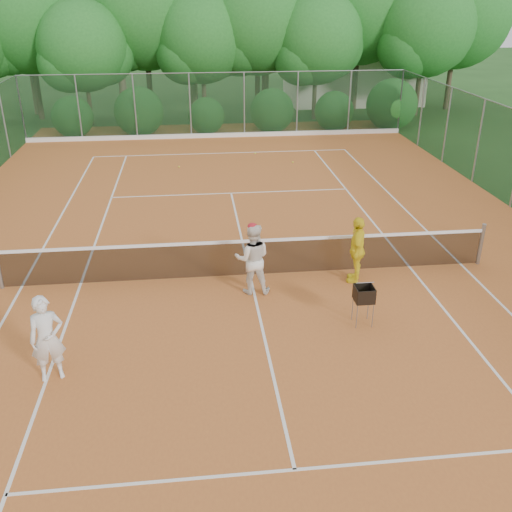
{
  "coord_description": "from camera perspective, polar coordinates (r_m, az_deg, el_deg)",
  "views": [
    {
      "loc": [
        -1.28,
        -12.58,
        6.42
      ],
      "look_at": [
        0.01,
        -1.2,
        1.1
      ],
      "focal_mm": 40.0,
      "sensor_mm": 36.0,
      "label": 1
    }
  ],
  "objects": [
    {
      "name": "ground",
      "position": [
        14.18,
        -0.6,
        -2.0
      ],
      "size": [
        120.0,
        120.0,
        0.0
      ],
      "primitive_type": "plane",
      "color": "#1F4719",
      "rests_on": "ground"
    },
    {
      "name": "player_white",
      "position": [
        10.84,
        -20.16,
        -7.76
      ],
      "size": [
        0.69,
        0.55,
        1.65
      ],
      "primitive_type": "imported",
      "rotation": [
        0.0,
        0.0,
        0.29
      ],
      "color": "silver",
      "rests_on": "clay_court"
    },
    {
      "name": "ball_hopper",
      "position": [
        12.06,
        10.76,
        -3.82
      ],
      "size": [
        0.38,
        0.38,
        0.87
      ],
      "rotation": [
        0.0,
        0.0,
        0.06
      ],
      "color": "gray",
      "rests_on": "clay_court"
    },
    {
      "name": "stray_ball_b",
      "position": [
        23.81,
        3.71,
        9.35
      ],
      "size": [
        0.07,
        0.07,
        0.07
      ],
      "primitive_type": "sphere",
      "color": "gold",
      "rests_on": "clay_court"
    },
    {
      "name": "tennis_net",
      "position": [
        13.95,
        -0.61,
        -0.06
      ],
      "size": [
        11.97,
        0.1,
        1.1
      ],
      "color": "gray",
      "rests_on": "clay_court"
    },
    {
      "name": "player_center_grp",
      "position": [
        13.04,
        -0.35,
        -0.26
      ],
      "size": [
        0.88,
        0.72,
        1.73
      ],
      "color": "white",
      "rests_on": "clay_court"
    },
    {
      "name": "player_yellow",
      "position": [
        13.79,
        10.07,
        0.64
      ],
      "size": [
        0.71,
        1.04,
        1.65
      ],
      "primitive_type": "imported",
      "rotation": [
        0.0,
        0.0,
        -1.92
      ],
      "color": "yellow",
      "rests_on": "clay_court"
    },
    {
      "name": "stray_ball_c",
      "position": [
        25.13,
        -0.08,
        10.24
      ],
      "size": [
        0.07,
        0.07,
        0.07
      ],
      "primitive_type": "sphere",
      "color": "#C5DA32",
      "rests_on": "clay_court"
    },
    {
      "name": "court_markings",
      "position": [
        14.17,
        -0.61,
        -1.92
      ],
      "size": [
        11.03,
        23.83,
        0.01
      ],
      "color": "white",
      "rests_on": "clay_court"
    },
    {
      "name": "fence_back",
      "position": [
        28.04,
        -3.89,
        14.79
      ],
      "size": [
        18.07,
        0.07,
        3.0
      ],
      "color": "#19381E",
      "rests_on": "clay_court"
    },
    {
      "name": "clay_court",
      "position": [
        14.18,
        -0.61,
        -1.97
      ],
      "size": [
        18.0,
        36.0,
        0.02
      ],
      "primitive_type": "cube",
      "color": "#BD662B",
      "rests_on": "ground"
    },
    {
      "name": "stray_ball_a",
      "position": [
        23.3,
        -7.71,
        8.83
      ],
      "size": [
        0.07,
        0.07,
        0.07
      ],
      "primitive_type": "sphere",
      "color": "yellow",
      "rests_on": "clay_court"
    },
    {
      "name": "club_building",
      "position": [
        38.32,
        9.57,
        17.21
      ],
      "size": [
        8.0,
        5.0,
        3.0
      ],
      "primitive_type": "cube",
      "color": "beige",
      "rests_on": "ground"
    },
    {
      "name": "tropical_treeline",
      "position": [
        32.94,
        -1.9,
        22.63
      ],
      "size": [
        32.1,
        8.49,
        15.03
      ],
      "color": "brown",
      "rests_on": "ground"
    }
  ]
}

